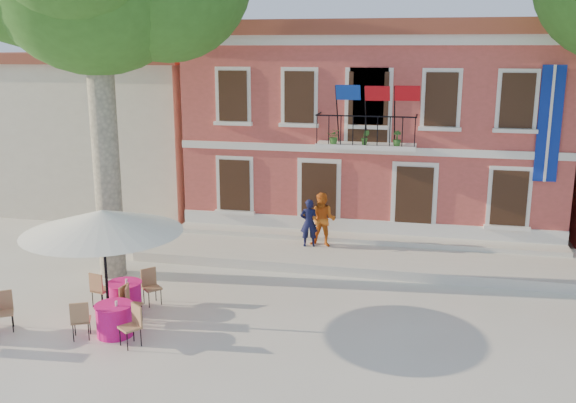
{
  "coord_description": "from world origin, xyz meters",
  "views": [
    {
      "loc": [
        3.99,
        -15.13,
        6.61
      ],
      "look_at": [
        -0.14,
        3.5,
        2.01
      ],
      "focal_mm": 40.0,
      "sensor_mm": 36.0,
      "label": 1
    }
  ],
  "objects_px": {
    "pedestrian_orange": "(323,220)",
    "cafe_table_0": "(125,295)",
    "cafe_table_1": "(114,318)",
    "pedestrian_navy": "(309,223)",
    "patio_umbrella": "(102,222)"
  },
  "relations": [
    {
      "from": "cafe_table_0",
      "to": "cafe_table_1",
      "type": "xyz_separation_m",
      "value": [
        0.43,
        -1.38,
        0.0
      ]
    },
    {
      "from": "patio_umbrella",
      "to": "cafe_table_0",
      "type": "relative_size",
      "value": 2.09
    },
    {
      "from": "pedestrian_navy",
      "to": "pedestrian_orange",
      "type": "bearing_deg",
      "value": -177.92
    },
    {
      "from": "cafe_table_1",
      "to": "cafe_table_0",
      "type": "bearing_deg",
      "value": 107.12
    },
    {
      "from": "pedestrian_orange",
      "to": "cafe_table_0",
      "type": "relative_size",
      "value": 0.96
    },
    {
      "from": "patio_umbrella",
      "to": "cafe_table_0",
      "type": "height_order",
      "value": "patio_umbrella"
    },
    {
      "from": "pedestrian_navy",
      "to": "cafe_table_0",
      "type": "distance_m",
      "value": 6.72
    },
    {
      "from": "pedestrian_orange",
      "to": "pedestrian_navy",
      "type": "bearing_deg",
      "value": -161.14
    },
    {
      "from": "pedestrian_navy",
      "to": "patio_umbrella",
      "type": "bearing_deg",
      "value": 46.26
    },
    {
      "from": "patio_umbrella",
      "to": "pedestrian_navy",
      "type": "xyz_separation_m",
      "value": [
        3.86,
        6.21,
        -1.47
      ]
    },
    {
      "from": "patio_umbrella",
      "to": "cafe_table_0",
      "type": "bearing_deg",
      "value": 81.6
    },
    {
      "from": "pedestrian_orange",
      "to": "cafe_table_0",
      "type": "xyz_separation_m",
      "value": [
        -4.2,
        -5.64,
        -0.75
      ]
    },
    {
      "from": "cafe_table_1",
      "to": "pedestrian_orange",
      "type": "bearing_deg",
      "value": 61.75
    },
    {
      "from": "pedestrian_orange",
      "to": "cafe_table_1",
      "type": "bearing_deg",
      "value": -113.35
    },
    {
      "from": "pedestrian_orange",
      "to": "cafe_table_1",
      "type": "xyz_separation_m",
      "value": [
        -3.77,
        -7.02,
        -0.75
      ]
    }
  ]
}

